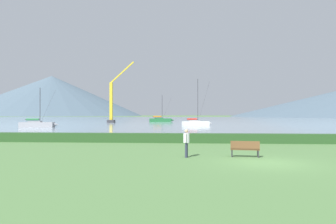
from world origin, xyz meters
TOP-DOWN VIEW (x-y plane):
  - ground_plane at (0.00, 0.00)m, footprint 1000.00×1000.00m
  - harbor_water at (0.00, 137.00)m, footprint 320.00×246.00m
  - hedge_line at (0.00, 11.00)m, footprint 80.00×1.20m
  - sailboat_slip_1 at (-13.38, 82.69)m, footprint 8.16×3.68m
  - sailboat_slip_3 at (-2.64, 52.07)m, footprint 6.80×3.41m
  - sailboat_slip_4 at (-32.85, 40.71)m, footprint 7.19×3.14m
  - park_bench_near_path at (-0.73, 2.03)m, footprint 1.69×0.66m
  - person_seated_viewer at (-4.13, 1.69)m, footprint 0.36×0.56m
  - dock_crane at (-26.53, 72.49)m, footprint 7.74×2.00m
  - distant_hill_west_ridge at (-198.39, 406.85)m, footprint 253.32×253.32m

SIDE VIEW (x-z plane):
  - ground_plane at x=0.00m, z-range 0.00..0.00m
  - harbor_water at x=0.00m, z-range 0.00..0.00m
  - hedge_line at x=0.00m, z-range 0.00..0.80m
  - park_bench_near_path at x=-0.73m, z-range 0.06..1.01m
  - sailboat_slip_3 at x=-2.64m, z-range -4.55..5.70m
  - sailboat_slip_4 at x=-32.85m, z-range -3.18..4.34m
  - sailboat_slip_1 at x=-13.38m, z-range -3.66..4.97m
  - person_seated_viewer at x=-4.13m, z-range 0.15..1.80m
  - dock_crane at x=-26.53m, z-range -3.43..14.33m
  - distant_hill_west_ridge at x=-198.39m, z-range 0.00..56.08m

